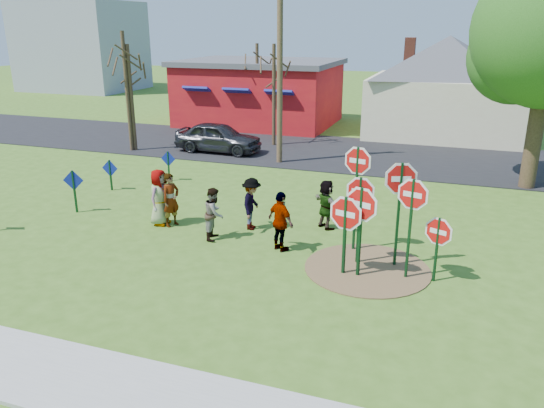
# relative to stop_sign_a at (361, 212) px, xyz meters

# --- Properties ---
(ground) EXTENTS (120.00, 120.00, 0.00)m
(ground) POSITION_rel_stop_sign_a_xyz_m (-4.34, 1.45, -1.68)
(ground) COLOR #3C5F1B
(ground) RESTS_ON ground
(sidewalk) EXTENTS (22.00, 1.80, 0.08)m
(sidewalk) POSITION_rel_stop_sign_a_xyz_m (-4.34, -5.75, -1.64)
(sidewalk) COLOR #9E9E99
(sidewalk) RESTS_ON ground
(road) EXTENTS (120.00, 7.50, 0.04)m
(road) POSITION_rel_stop_sign_a_xyz_m (-4.34, 12.95, -1.66)
(road) COLOR black
(road) RESTS_ON ground
(dirt_patch) EXTENTS (3.20, 3.20, 0.03)m
(dirt_patch) POSITION_rel_stop_sign_a_xyz_m (0.16, 0.45, -1.66)
(dirt_patch) COLOR brown
(dirt_patch) RESTS_ON ground
(red_building) EXTENTS (9.40, 7.69, 3.90)m
(red_building) POSITION_rel_stop_sign_a_xyz_m (-9.84, 19.44, 0.29)
(red_building) COLOR maroon
(red_building) RESTS_ON ground
(cream_house) EXTENTS (9.40, 9.40, 6.50)m
(cream_house) POSITION_rel_stop_sign_a_xyz_m (1.16, 19.45, 1.25)
(cream_house) COLOR beige
(cream_house) RESTS_ON ground
(distant_building) EXTENTS (10.00, 8.00, 8.00)m
(distant_building) POSITION_rel_stop_sign_a_xyz_m (-32.34, 31.45, 2.32)
(distant_building) COLOR #8C939E
(distant_building) RESTS_ON ground
(stop_sign_a) EXTENTS (1.10, 0.40, 2.45)m
(stop_sign_a) POSITION_rel_stop_sign_a_xyz_m (0.00, 0.00, 0.00)
(stop_sign_a) COLOR #0E3518
(stop_sign_a) RESTS_ON ground
(stop_sign_b) EXTENTS (1.00, 0.26, 3.05)m
(stop_sign_b) POSITION_rel_stop_sign_a_xyz_m (-0.42, 1.57, 0.55)
(stop_sign_b) COLOR #0E3518
(stop_sign_b) RESTS_ON ground
(stop_sign_c) EXTENTS (0.99, 0.30, 2.68)m
(stop_sign_c) POSITION_rel_stop_sign_a_xyz_m (1.14, 0.28, 0.20)
(stop_sign_c) COLOR #0E3518
(stop_sign_c) RESTS_ON ground
(stop_sign_d) EXTENTS (1.05, 0.40, 2.90)m
(stop_sign_d) POSITION_rel_stop_sign_a_xyz_m (0.79, 0.91, 0.42)
(stop_sign_d) COLOR #0E3518
(stop_sign_d) RESTS_ON ground
(stop_sign_e) EXTENTS (1.13, 0.33, 2.18)m
(stop_sign_e) POSITION_rel_stop_sign_a_xyz_m (-0.37, -0.00, -0.22)
(stop_sign_e) COLOR #0E3518
(stop_sign_e) RESTS_ON ground
(stop_sign_f) EXTENTS (0.87, 0.38, 1.76)m
(stop_sign_f) POSITION_rel_stop_sign_a_xyz_m (1.80, 0.33, -0.48)
(stop_sign_f) COLOR #0E3518
(stop_sign_f) RESTS_ON ground
(stop_sign_g) EXTENTS (0.99, 0.08, 2.47)m
(stop_sign_g) POSITION_rel_stop_sign_a_xyz_m (-0.17, 0.74, 0.04)
(stop_sign_g) COLOR #0E3518
(stop_sign_g) RESTS_ON ground
(blue_diamond_b) EXTENTS (0.67, 0.19, 1.45)m
(blue_diamond_b) POSITION_rel_stop_sign_a_xyz_m (-9.72, 1.61, -0.77)
(blue_diamond_b) COLOR #0E3518
(blue_diamond_b) RESTS_ON ground
(blue_diamond_c) EXTENTS (0.66, 0.06, 1.18)m
(blue_diamond_c) POSITION_rel_stop_sign_a_xyz_m (-10.12, 4.12, -0.96)
(blue_diamond_c) COLOR #0E3518
(blue_diamond_c) RESTS_ON ground
(blue_diamond_d) EXTENTS (0.62, 0.06, 1.22)m
(blue_diamond_d) POSITION_rel_stop_sign_a_xyz_m (-8.69, 5.95, -0.93)
(blue_diamond_d) COLOR #0E3518
(blue_diamond_d) RESTS_ON ground
(person_a) EXTENTS (0.61, 0.90, 1.77)m
(person_a) POSITION_rel_stop_sign_a_xyz_m (-6.49, 1.56, -0.79)
(person_a) COLOR #455E8F
(person_a) RESTS_ON ground
(person_b) EXTENTS (0.59, 0.71, 1.67)m
(person_b) POSITION_rel_stop_sign_a_xyz_m (-6.10, 1.58, -0.84)
(person_b) COLOR #25796E
(person_b) RESTS_ON ground
(person_c) EXTENTS (0.71, 0.84, 1.54)m
(person_c) POSITION_rel_stop_sign_a_xyz_m (-4.40, 1.06, -0.91)
(person_c) COLOR #97473B
(person_c) RESTS_ON ground
(person_d) EXTENTS (0.70, 1.09, 1.60)m
(person_d) POSITION_rel_stop_sign_a_xyz_m (-3.66, 2.13, -0.88)
(person_d) COLOR #333439
(person_d) RESTS_ON ground
(person_e) EXTENTS (1.06, 0.89, 1.69)m
(person_e) POSITION_rel_stop_sign_a_xyz_m (-2.31, 0.86, -0.83)
(person_e) COLOR #532B5C
(person_e) RESTS_ON ground
(person_f) EXTENTS (1.37, 1.27, 1.53)m
(person_f) POSITION_rel_stop_sign_a_xyz_m (-1.54, 2.94, -0.91)
(person_f) COLOR #275B36
(person_f) RESTS_ON ground
(suv) EXTENTS (4.26, 1.80, 1.44)m
(suv) POSITION_rel_stop_sign_a_xyz_m (-8.92, 11.15, -0.92)
(suv) COLOR #29292D
(suv) RESTS_ON road
(utility_pole) EXTENTS (1.86, 0.92, 8.16)m
(utility_pole) POSITION_rel_stop_sign_a_xyz_m (-5.46, 10.19, 2.61)
(utility_pole) COLOR #4C3823
(utility_pole) RESTS_ON ground
(bare_tree_west) EXTENTS (1.80, 1.80, 5.68)m
(bare_tree_west) POSITION_rel_stop_sign_a_xyz_m (-13.12, 10.04, 2.00)
(bare_tree_west) COLOR #382819
(bare_tree_west) RESTS_ON ground
(bare_tree_east) EXTENTS (1.80, 1.80, 5.06)m
(bare_tree_east) POSITION_rel_stop_sign_a_xyz_m (-6.89, 13.56, 1.60)
(bare_tree_east) COLOR #382819
(bare_tree_east) RESTS_ON ground
(bare_tree_mid) EXTENTS (1.80, 1.80, 5.08)m
(bare_tree_mid) POSITION_rel_stop_sign_a_xyz_m (-13.00, 10.17, 1.61)
(bare_tree_mid) COLOR #382819
(bare_tree_mid) RESTS_ON ground
(bare_tree_extra) EXTENTS (1.80, 1.80, 4.98)m
(bare_tree_extra) POSITION_rel_stop_sign_a_xyz_m (-8.81, 16.29, 1.54)
(bare_tree_extra) COLOR #382819
(bare_tree_extra) RESTS_ON ground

